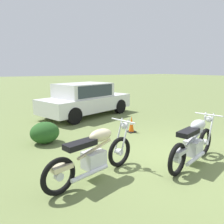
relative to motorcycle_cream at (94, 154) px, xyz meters
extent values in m
plane|color=olive|center=(2.18, -0.19, -0.48)|extent=(120.00, 120.00, 0.00)
torus|color=black|center=(0.69, 0.17, -0.16)|extent=(0.65, 0.24, 0.64)
torus|color=black|center=(-0.74, -0.17, -0.16)|extent=(0.65, 0.24, 0.64)
cylinder|color=silver|center=(0.69, 0.17, -0.16)|extent=(0.16, 0.13, 0.14)
cylinder|color=silver|center=(-0.74, -0.17, -0.16)|extent=(0.16, 0.13, 0.14)
cylinder|color=silver|center=(0.73, 0.27, 0.17)|extent=(0.27, 0.10, 0.73)
cylinder|color=silver|center=(0.77, 0.10, 0.17)|extent=(0.27, 0.10, 0.73)
cube|color=silver|center=(-0.01, 0.00, -0.10)|extent=(0.46, 0.38, 0.32)
cylinder|color=beige|center=(0.02, 0.01, 0.10)|extent=(0.80, 0.25, 0.23)
ellipsoid|color=beige|center=(0.17, 0.05, 0.33)|extent=(0.57, 0.37, 0.24)
cube|color=black|center=(-0.30, -0.07, 0.27)|extent=(0.64, 0.37, 0.10)
cube|color=beige|center=(-0.68, -0.16, -0.02)|extent=(0.39, 0.26, 0.08)
cylinder|color=silver|center=(0.79, 0.19, 0.50)|extent=(0.18, 0.63, 0.03)
sphere|color=silver|center=(0.85, 0.21, 0.38)|extent=(0.19, 0.19, 0.16)
cylinder|color=silver|center=(-0.18, -0.20, -0.24)|extent=(0.80, 0.26, 0.08)
torus|color=black|center=(2.76, -0.41, -0.15)|extent=(0.66, 0.25, 0.66)
torus|color=black|center=(1.41, -0.75, -0.15)|extent=(0.66, 0.25, 0.66)
cylinder|color=silver|center=(2.76, -0.41, -0.15)|extent=(0.16, 0.13, 0.14)
cylinder|color=silver|center=(1.41, -0.75, -0.15)|extent=(0.16, 0.13, 0.14)
cylinder|color=silver|center=(2.79, -0.30, 0.18)|extent=(0.27, 0.10, 0.73)
cylinder|color=silver|center=(2.84, -0.48, 0.18)|extent=(0.27, 0.10, 0.73)
cube|color=silver|center=(2.10, -0.58, -0.10)|extent=(0.46, 0.39, 0.32)
cylinder|color=#B7BABF|center=(2.13, -0.57, 0.10)|extent=(0.75, 0.25, 0.22)
ellipsoid|color=#B7BABF|center=(2.28, -0.53, 0.36)|extent=(0.57, 0.38, 0.24)
cube|color=black|center=(1.81, -0.65, 0.30)|extent=(0.64, 0.38, 0.10)
cube|color=#B7BABF|center=(1.47, -0.74, -0.01)|extent=(0.39, 0.26, 0.08)
cylinder|color=silver|center=(2.85, -0.38, 0.50)|extent=(0.19, 0.63, 0.03)
sphere|color=silver|center=(2.91, -0.37, 0.38)|extent=(0.19, 0.19, 0.16)
cylinder|color=silver|center=(1.93, -0.78, -0.24)|extent=(0.79, 0.28, 0.08)
cube|color=silver|center=(2.31, 5.18, 0.07)|extent=(4.45, 2.87, 0.60)
cube|color=silver|center=(2.16, 5.14, 0.65)|extent=(2.63, 2.16, 0.60)
cube|color=#2D3842|center=(2.16, 5.14, 0.67)|extent=(2.31, 2.09, 0.48)
cylinder|color=black|center=(3.37, 6.35, -0.16)|extent=(0.68, 0.40, 0.64)
cylinder|color=black|center=(3.84, 4.81, -0.16)|extent=(0.68, 0.40, 0.64)
cylinder|color=black|center=(0.77, 5.55, -0.16)|extent=(0.68, 0.40, 0.64)
cylinder|color=black|center=(1.24, 4.01, -0.16)|extent=(0.68, 0.40, 0.64)
cone|color=#EA590F|center=(2.43, 2.05, -0.21)|extent=(0.18, 0.18, 0.54)
cube|color=black|center=(2.43, 2.05, -0.46)|extent=(0.25, 0.25, 0.03)
cylinder|color=white|center=(2.43, 2.05, -0.18)|extent=(0.12, 0.12, 0.07)
ellipsoid|color=#23501E|center=(-0.25, 2.49, -0.18)|extent=(0.80, 0.73, 0.60)
camera|label=1|loc=(-1.72, -3.37, 1.57)|focal=34.48mm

